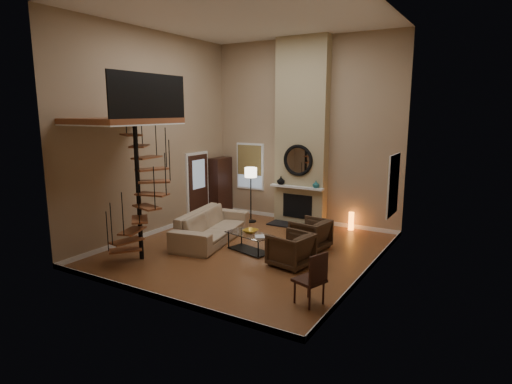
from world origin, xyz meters
The scene contains 33 objects.
ground centered at (0.00, 0.00, -0.01)m, with size 6.00×6.50×0.01m, color brown.
back_wall centered at (0.00, 3.25, 2.75)m, with size 6.00×0.02×5.50m, color tan.
front_wall centered at (0.00, -3.25, 2.75)m, with size 6.00×0.02×5.50m, color tan.
left_wall centered at (-3.00, 0.00, 2.75)m, with size 0.02×6.50×5.50m, color tan.
right_wall centered at (3.00, 0.00, 2.75)m, with size 0.02×6.50×5.50m, color tan.
ceiling centered at (0.00, 0.00, 5.50)m, with size 6.00×6.50×0.01m, color silver.
baseboard_back centered at (0.00, 3.24, 0.06)m, with size 6.00×0.02×0.12m, color white.
baseboard_front centered at (0.00, -3.24, 0.06)m, with size 6.00×0.02×0.12m, color white.
baseboard_left centered at (-2.99, 0.00, 0.06)m, with size 0.02×6.50×0.12m, color white.
baseboard_right centered at (2.99, 0.00, 0.06)m, with size 0.02×6.50×0.12m, color white.
chimney_breast centered at (0.00, 3.06, 2.75)m, with size 1.60×0.38×5.50m, color tan.
hearth centered at (0.00, 2.57, 0.02)m, with size 1.50×0.60×0.04m, color black.
firebox centered at (0.00, 2.86, 0.55)m, with size 0.95×0.02×0.72m, color black.
mantel centered at (0.00, 2.78, 1.15)m, with size 1.70×0.18×0.06m, color white.
mirror_frame centered at (0.00, 2.84, 1.95)m, with size 0.94×0.94×0.10m, color black.
mirror_disc centered at (0.00, 2.85, 1.95)m, with size 0.80×0.80×0.01m, color white.
vase_left centered at (-0.55, 2.82, 1.30)m, with size 0.24×0.24×0.25m, color black.
vase_right centered at (0.60, 2.82, 1.28)m, with size 0.20×0.20×0.21m, color #1B5C61.
window_back centered at (-1.90, 3.22, 1.62)m, with size 1.02×0.06×1.52m.
window_right centered at (2.97, 2.00, 1.63)m, with size 0.06×1.02×1.52m.
entry_door centered at (-2.95, 1.80, 1.05)m, with size 0.10×1.05×2.16m.
loft centered at (-2.04, -1.80, 3.24)m, with size 1.70×2.20×1.09m.
spiral_stair centered at (-1.78, -1.79, 1.78)m, with size 1.47×1.47×4.06m.
hutch centered at (-2.79, 2.79, 0.95)m, with size 0.39×0.83×1.85m, color #321710.
sofa centered at (-1.25, 0.20, 0.40)m, with size 2.75×1.08×0.80m, color tan.
armchair_near centered at (1.35, 0.92, 0.35)m, with size 0.83×0.85×0.77m, color #402D1D.
armchair_far centered at (1.45, -0.42, 0.35)m, with size 0.84×0.87×0.79m, color #402D1D.
coffee_table centered at (0.09, -0.07, 0.28)m, with size 1.29×0.86×0.45m.
bowl centered at (0.09, -0.02, 0.50)m, with size 0.36×0.36×0.09m, color gold.
book centered at (0.44, -0.22, 0.46)m, with size 0.22×0.30×0.03m, color gray.
floor_lamp centered at (-1.35, 2.36, 1.41)m, with size 0.37×0.37×1.70m.
accent_lamp centered at (1.62, 3.06, 0.25)m, with size 0.15×0.15×0.54m, color orange.
side_chair centered at (2.58, -2.00, 0.53)m, with size 0.60×0.60×0.99m.
Camera 1 is at (5.30, -8.55, 3.41)m, focal length 29.75 mm.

